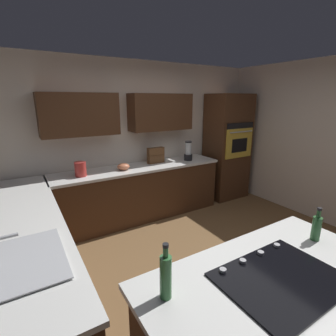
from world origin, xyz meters
TOP-DOWN VIEW (x-y plane):
  - ground_plane at (0.00, 0.00)m, footprint 14.00×14.00m
  - wall_back at (0.06, -2.05)m, footprint 6.00×0.44m
  - wall_left at (-2.45, -0.30)m, footprint 0.10×4.00m
  - lower_cabinets_back at (0.10, -1.72)m, footprint 2.80×0.60m
  - countertop_back at (0.10, -1.72)m, footprint 2.84×0.64m
  - lower_cabinets_side at (1.82, -0.55)m, footprint 0.60×2.90m
  - countertop_side at (1.82, -0.55)m, footprint 0.64×2.94m
  - island_top at (0.50, 1.18)m, footprint 1.74×0.98m
  - wall_oven at (-1.85, -1.72)m, footprint 0.80×0.66m
  - sink_unit at (1.83, 0.17)m, footprint 0.46×0.70m
  - cooktop at (0.50, 1.18)m, footprint 0.76×0.56m
  - blender at (-0.85, -1.67)m, footprint 0.15×0.15m
  - mixing_bowl at (0.40, -1.67)m, footprint 0.19×0.19m
  - spice_rack at (-0.25, -1.80)m, footprint 0.29×0.11m
  - kettle at (1.05, -1.67)m, footprint 0.16×0.16m
  - oil_bottle at (1.18, 0.93)m, footprint 0.07×0.07m
  - second_bottle at (-0.13, 1.03)m, footprint 0.07×0.07m

SIDE VIEW (x-z plane):
  - ground_plane at x=0.00m, z-range 0.00..0.00m
  - lower_cabinets_back at x=0.10m, z-range 0.00..0.86m
  - lower_cabinets_side at x=1.82m, z-range 0.00..0.86m
  - countertop_back at x=0.10m, z-range 0.86..0.90m
  - countertop_side at x=1.82m, z-range 0.86..0.90m
  - island_top at x=0.50m, z-range 0.86..0.90m
  - cooktop at x=0.50m, z-range 0.89..0.92m
  - sink_unit at x=1.83m, z-range 0.80..1.03m
  - mixing_bowl at x=0.40m, z-range 0.90..1.01m
  - kettle at x=1.05m, z-range 0.90..1.11m
  - second_bottle at x=-0.13m, z-range 0.87..1.14m
  - spice_rack at x=-0.25m, z-range 0.90..1.17m
  - oil_bottle at x=1.18m, z-range 0.87..1.21m
  - wall_oven at x=-1.85m, z-range 0.00..2.08m
  - blender at x=-0.85m, z-range 0.88..1.23m
  - wall_left at x=-2.45m, z-range 0.00..2.60m
  - wall_back at x=0.06m, z-range 0.10..2.70m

